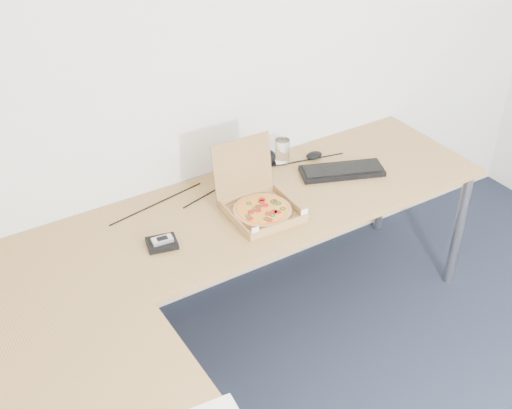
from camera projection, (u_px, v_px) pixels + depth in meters
desk at (216, 297)px, 2.56m from camera, size 2.50×2.20×0.73m
pizza_box at (260, 206)px, 2.96m from camera, size 0.29×0.34×0.30m
drinking_glass at (282, 151)px, 3.32m from camera, size 0.07×0.07×0.13m
keyboard at (342, 171)px, 3.26m from camera, size 0.43×0.28×0.03m
mouse at (314, 155)px, 3.38m from camera, size 0.10×0.07×0.03m
wallet at (162, 243)px, 2.78m from camera, size 0.15×0.13×0.02m
phone at (162, 240)px, 2.77m from camera, size 0.09×0.06×0.02m
dome_speaker at (268, 156)px, 3.33m from camera, size 0.09×0.09×0.08m
cable_bundle at (226, 184)px, 3.18m from camera, size 0.61×0.12×0.01m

